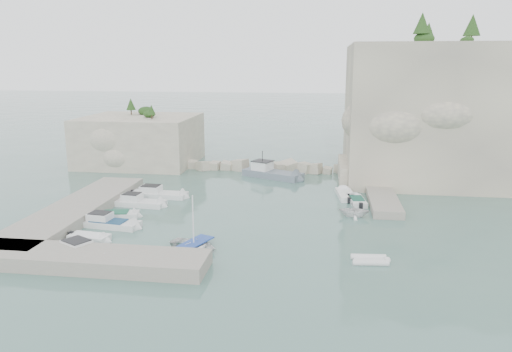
# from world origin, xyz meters

# --- Properties ---
(ground) EXTENTS (400.00, 400.00, 0.00)m
(ground) POSITION_xyz_m (0.00, 0.00, 0.00)
(ground) COLOR #4C7269
(ground) RESTS_ON ground
(cliff_east) EXTENTS (26.00, 22.00, 17.00)m
(cliff_east) POSITION_xyz_m (23.00, 23.00, 8.50)
(cliff_east) COLOR beige
(cliff_east) RESTS_ON ground
(cliff_terrace) EXTENTS (8.00, 10.00, 2.50)m
(cliff_terrace) POSITION_xyz_m (13.00, 18.00, 1.25)
(cliff_terrace) COLOR beige
(cliff_terrace) RESTS_ON ground
(outcrop_west) EXTENTS (16.00, 14.00, 7.00)m
(outcrop_west) POSITION_xyz_m (-20.00, 25.00, 3.50)
(outcrop_west) COLOR beige
(outcrop_west) RESTS_ON ground
(quay_west) EXTENTS (5.00, 24.00, 1.10)m
(quay_west) POSITION_xyz_m (-17.00, -1.00, 0.55)
(quay_west) COLOR #9E9689
(quay_west) RESTS_ON ground
(quay_south) EXTENTS (18.00, 4.00, 1.10)m
(quay_south) POSITION_xyz_m (-10.00, -12.50, 0.55)
(quay_south) COLOR #9E9689
(quay_south) RESTS_ON ground
(ledge_east) EXTENTS (3.00, 16.00, 0.80)m
(ledge_east) POSITION_xyz_m (13.50, 10.00, 0.40)
(ledge_east) COLOR #9E9689
(ledge_east) RESTS_ON ground
(breakwater) EXTENTS (28.00, 3.00, 1.40)m
(breakwater) POSITION_xyz_m (-1.00, 22.00, 0.70)
(breakwater) COLOR beige
(breakwater) RESTS_ON ground
(motorboat_a) EXTENTS (7.05, 2.46, 1.40)m
(motorboat_a) POSITION_xyz_m (-11.14, 6.98, 0.00)
(motorboat_a) COLOR silver
(motorboat_a) RESTS_ON ground
(motorboat_b) EXTENTS (6.17, 2.45, 1.40)m
(motorboat_b) POSITION_xyz_m (-12.06, 3.33, 0.00)
(motorboat_b) COLOR silver
(motorboat_b) RESTS_ON ground
(motorboat_c) EXTENTS (5.09, 2.69, 0.70)m
(motorboat_c) POSITION_xyz_m (-12.83, -1.03, 0.00)
(motorboat_c) COLOR silver
(motorboat_c) RESTS_ON ground
(motorboat_d) EXTENTS (6.63, 2.69, 1.40)m
(motorboat_d) POSITION_xyz_m (-12.34, -3.64, 0.00)
(motorboat_d) COLOR silver
(motorboat_d) RESTS_ON ground
(motorboat_e) EXTENTS (3.92, 2.01, 0.70)m
(motorboat_e) POSITION_xyz_m (-12.41, -7.42, 0.00)
(motorboat_e) COLOR white
(motorboat_e) RESTS_ON ground
(motorboat_f) EXTENTS (6.97, 5.14, 1.40)m
(motorboat_f) POSITION_xyz_m (-10.99, -11.16, 0.00)
(motorboat_f) COLOR silver
(motorboat_f) RESTS_ON ground
(rowboat) EXTENTS (5.08, 4.40, 0.88)m
(rowboat) POSITION_xyz_m (-3.14, -7.96, 0.00)
(rowboat) COLOR white
(rowboat) RESTS_ON ground
(inflatable_dinghy) EXTENTS (3.06, 1.67, 0.44)m
(inflatable_dinghy) POSITION_xyz_m (10.80, -8.81, 0.00)
(inflatable_dinghy) COLOR silver
(inflatable_dinghy) RESTS_ON ground
(tender_east_a) EXTENTS (3.07, 2.69, 1.56)m
(tender_east_a) POSITION_xyz_m (10.19, 2.66, 0.00)
(tender_east_a) COLOR white
(tender_east_a) RESTS_ON ground
(tender_east_b) EXTENTS (2.07, 4.55, 0.70)m
(tender_east_b) POSITION_xyz_m (10.75, 7.43, 0.00)
(tender_east_b) COLOR silver
(tender_east_b) RESTS_ON ground
(tender_east_c) EXTENTS (2.30, 5.38, 0.70)m
(tender_east_c) POSITION_xyz_m (9.62, 9.77, 0.00)
(tender_east_c) COLOR white
(tender_east_c) RESTS_ON ground
(tender_east_d) EXTENTS (4.09, 2.28, 1.49)m
(tender_east_d) POSITION_xyz_m (10.80, 14.67, 0.00)
(tender_east_d) COLOR white
(tender_east_d) RESTS_ON ground
(work_boat) EXTENTS (9.14, 6.20, 2.20)m
(work_boat) POSITION_xyz_m (0.47, 18.38, 0.00)
(work_boat) COLOR slate
(work_boat) RESTS_ON ground
(rowboat_mast) EXTENTS (0.10, 0.10, 4.20)m
(rowboat_mast) POSITION_xyz_m (-3.14, -7.96, 2.54)
(rowboat_mast) COLOR white
(rowboat_mast) RESTS_ON rowboat
(vegetation) EXTENTS (53.48, 13.88, 13.40)m
(vegetation) POSITION_xyz_m (17.83, 24.40, 17.93)
(vegetation) COLOR #1E4219
(vegetation) RESTS_ON ground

